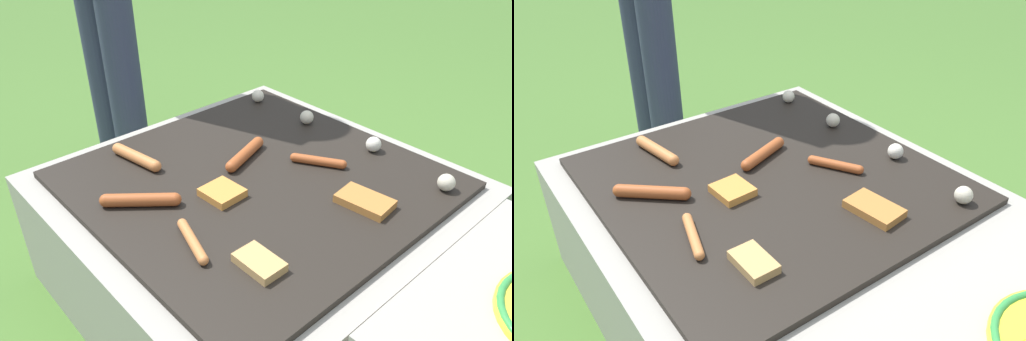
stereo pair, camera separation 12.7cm
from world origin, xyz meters
TOP-DOWN VIEW (x-y plane):
  - ground_plane at (0.00, 0.00)m, footprint 14.00×14.00m
  - grill at (0.00, 0.00)m, footprint 0.94×0.94m
  - sausage_front_center at (0.07, 0.16)m, footprint 0.14×0.09m
  - sausage_mid_left at (-0.09, 0.04)m, footprint 0.08×0.17m
  - sausage_mid_right at (0.11, -0.28)m, footprint 0.15×0.06m
  - sausage_front_left at (-0.27, -0.19)m, footprint 0.18×0.06m
  - sausage_back_right at (-0.09, -0.28)m, footprint 0.14×0.15m
  - bread_slice_right at (0.25, -0.22)m, footprint 0.10×0.06m
  - bread_slice_center at (0.01, -0.12)m, footprint 0.10×0.09m
  - bread_slice_left at (0.26, 0.11)m, footprint 0.14×0.09m
  - mushroom_row at (0.02, 0.32)m, footprint 0.75×0.07m

SIDE VIEW (x-z plane):
  - ground_plane at x=0.00m, z-range 0.00..0.00m
  - grill at x=0.00m, z-range 0.00..0.37m
  - bread_slice_right at x=0.25m, z-range 0.37..0.39m
  - bread_slice_center at x=0.01m, z-range 0.37..0.39m
  - bread_slice_left at x=0.26m, z-range 0.37..0.39m
  - sausage_mid_right at x=0.11m, z-range 0.37..0.40m
  - sausage_front_center at x=0.07m, z-range 0.37..0.40m
  - sausage_front_left at x=-0.27m, z-range 0.37..0.40m
  - sausage_mid_left at x=-0.09m, z-range 0.37..0.40m
  - sausage_back_right at x=-0.09m, z-range 0.37..0.40m
  - mushroom_row at x=0.02m, z-range 0.37..0.42m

